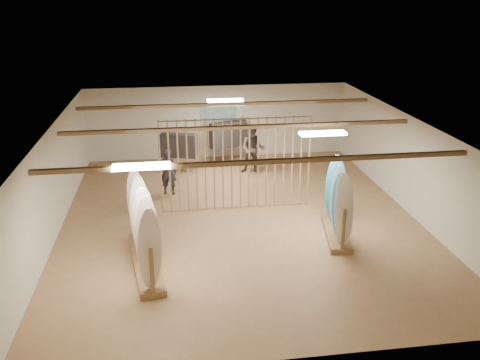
{
  "coord_description": "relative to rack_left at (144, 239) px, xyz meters",
  "views": [
    {
      "loc": [
        -1.88,
        -13.17,
        6.16
      ],
      "look_at": [
        0.0,
        0.0,
        1.2
      ],
      "focal_mm": 38.0,
      "sensor_mm": 36.0,
      "label": 1
    }
  ],
  "objects": [
    {
      "name": "shopper_b",
      "position": [
        3.61,
        6.16,
        0.3
      ],
      "size": [
        1.17,
        1.04,
        2.02
      ],
      "primitive_type": "imported",
      "rotation": [
        0.0,
        0.0,
        -0.33
      ],
      "color": "#362F2A",
      "rests_on": "floor"
    },
    {
      "name": "floor",
      "position": [
        2.6,
        2.31,
        -0.71
      ],
      "size": [
        12.0,
        12.0,
        0.0
      ],
      "primitive_type": "plane",
      "color": "#A2794E",
      "rests_on": "ground"
    },
    {
      "name": "clothing_rack_b",
      "position": [
        2.91,
        7.53,
        0.38
      ],
      "size": [
        1.49,
        0.95,
        1.68
      ],
      "rotation": [
        0.0,
        0.0,
        0.42
      ],
      "color": "silver",
      "rests_on": "floor"
    },
    {
      "name": "wall_back",
      "position": [
        2.6,
        8.31,
        0.69
      ],
      "size": [
        12.0,
        0.0,
        12.0
      ],
      "primitive_type": "plane",
      "rotation": [
        1.57,
        0.0,
        0.0
      ],
      "color": "silver",
      "rests_on": "ground"
    },
    {
      "name": "clothing_rack_a",
      "position": [
        1.03,
        6.69,
        0.27
      ],
      "size": [
        1.37,
        0.69,
        1.51
      ],
      "rotation": [
        0.0,
        0.0,
        -0.27
      ],
      "color": "silver",
      "rests_on": "floor"
    },
    {
      "name": "bamboo_partition",
      "position": [
        2.6,
        3.11,
        0.69
      ],
      "size": [
        4.45,
        0.05,
        2.78
      ],
      "color": "#A78251",
      "rests_on": "ground"
    },
    {
      "name": "wall_right",
      "position": [
        7.6,
        2.31,
        0.69
      ],
      "size": [
        0.0,
        12.0,
        12.0
      ],
      "primitive_type": "plane",
      "rotation": [
        1.57,
        0.0,
        -1.57
      ],
      "color": "silver",
      "rests_on": "ground"
    },
    {
      "name": "poster",
      "position": [
        2.6,
        8.29,
        0.89
      ],
      "size": [
        1.4,
        0.03,
        0.9
      ],
      "primitive_type": "cube",
      "color": "teal",
      "rests_on": "ground"
    },
    {
      "name": "shopper_a",
      "position": [
        0.61,
        4.55,
        0.15
      ],
      "size": [
        0.72,
        0.59,
        1.72
      ],
      "primitive_type": "imported",
      "rotation": [
        0.0,
        0.0,
        2.85
      ],
      "color": "#2A2931",
      "rests_on": "floor"
    },
    {
      "name": "ceiling_slats",
      "position": [
        2.6,
        2.31,
        2.01
      ],
      "size": [
        9.5,
        6.12,
        0.1
      ],
      "primitive_type": "cube",
      "color": "olive",
      "rests_on": "ground"
    },
    {
      "name": "wall_left",
      "position": [
        -2.4,
        2.31,
        0.69
      ],
      "size": [
        0.0,
        12.0,
        12.0
      ],
      "primitive_type": "plane",
      "rotation": [
        1.57,
        0.0,
        1.57
      ],
      "color": "silver",
      "rests_on": "ground"
    },
    {
      "name": "light_panels",
      "position": [
        2.6,
        2.31,
        2.03
      ],
      "size": [
        1.2,
        0.35,
        0.06
      ],
      "primitive_type": "cube",
      "color": "white",
      "rests_on": "ground"
    },
    {
      "name": "rack_right",
      "position": [
        5.01,
        0.88,
        -0.02
      ],
      "size": [
        0.94,
        2.19,
        2.03
      ],
      "rotation": [
        0.0,
        0.0,
        -0.18
      ],
      "color": "olive",
      "rests_on": "floor"
    },
    {
      "name": "ceiling",
      "position": [
        2.6,
        2.31,
        2.09
      ],
      "size": [
        12.0,
        12.0,
        0.0
      ],
      "primitive_type": "plane",
      "rotation": [
        3.14,
        0.0,
        0.0
      ],
      "color": "gray",
      "rests_on": "ground"
    },
    {
      "name": "rack_left",
      "position": [
        0.0,
        0.0,
        0.0
      ],
      "size": [
        0.99,
        3.01,
        2.07
      ],
      "rotation": [
        0.0,
        0.0,
        0.15
      ],
      "color": "olive",
      "rests_on": "floor"
    },
    {
      "name": "wall_front",
      "position": [
        2.6,
        -3.69,
        0.69
      ],
      "size": [
        12.0,
        0.0,
        12.0
      ],
      "primitive_type": "plane",
      "rotation": [
        -1.57,
        0.0,
        0.0
      ],
      "color": "silver",
      "rests_on": "ground"
    }
  ]
}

